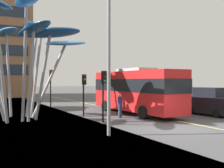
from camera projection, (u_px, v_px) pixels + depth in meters
ground at (166, 130)px, 14.97m from camera, size 120.00×240.00×0.10m
red_bus at (136, 89)px, 22.02m from camera, size 2.91×10.07×3.76m
leaf_sculpture at (18, 33)px, 18.87m from camera, size 11.23×9.62×8.14m
traffic_light_kerb_near at (104, 85)px, 17.34m from camera, size 0.28×0.42×3.39m
traffic_light_kerb_far at (84, 86)px, 20.58m from camera, size 0.28×0.42×3.24m
traffic_light_island_mid at (51, 80)px, 27.44m from camera, size 0.28×0.42×3.89m
car_parked_mid at (211, 102)px, 21.24m from camera, size 2.00×4.24×2.22m
street_lamp at (114, 36)px, 13.40m from camera, size 1.37×0.44×7.92m
pedestrian at (120, 106)px, 19.74m from camera, size 0.34×0.34×1.78m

